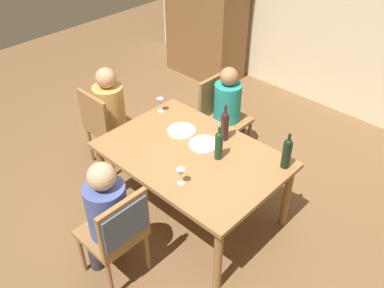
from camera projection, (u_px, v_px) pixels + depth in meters
name	position (u px, v px, depth m)	size (l,w,h in m)	color
ground_plane	(192.00, 211.00, 4.08)	(10.00, 10.00, 0.00)	brown
rear_room_partition	(353.00, 6.00, 4.88)	(6.40, 0.12, 2.70)	beige
armoire_cabinet	(206.00, 1.00, 5.81)	(1.18, 0.62, 2.18)	brown
dining_table	(192.00, 160.00, 3.70)	(1.59, 1.10, 0.73)	olive
chair_far_left	(221.00, 112.00, 4.55)	(0.44, 0.44, 0.92)	olive
chair_near	(119.00, 229.00, 3.12)	(0.46, 0.44, 0.92)	olive
chair_left_end	(105.00, 124.00, 4.36)	(0.44, 0.44, 0.92)	olive
person_woman_host	(229.00, 108.00, 4.42)	(0.33, 0.29, 1.09)	#33333D
person_man_bearded	(106.00, 213.00, 3.16)	(0.36, 0.31, 1.15)	#33333D
person_man_guest	(112.00, 110.00, 4.35)	(0.31, 0.36, 1.14)	#33333D
wine_bottle_tall_green	(225.00, 125.00, 3.72)	(0.07, 0.07, 0.36)	black
wine_bottle_dark_red	(287.00, 152.00, 3.41)	(0.08, 0.08, 0.33)	black
wine_bottle_short_olive	(219.00, 144.00, 3.51)	(0.07, 0.07, 0.32)	#19381E
wine_glass_near_left	(160.00, 102.00, 4.14)	(0.07, 0.07, 0.15)	silver
wine_glass_centre	(181.00, 173.00, 3.27)	(0.07, 0.07, 0.15)	silver
dinner_plate_host	(204.00, 144.00, 3.74)	(0.27, 0.27, 0.01)	white
dinner_plate_guest_left	(182.00, 131.00, 3.91)	(0.27, 0.27, 0.01)	white
handbag	(140.00, 139.00, 4.87)	(0.28, 0.12, 0.22)	brown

